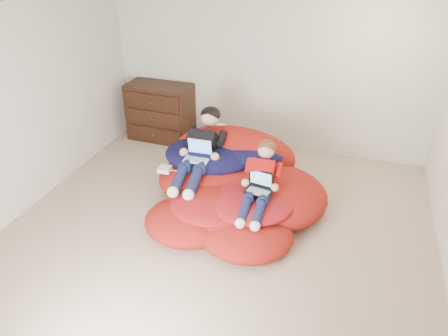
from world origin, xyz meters
The scene contains 9 objects.
room_shell centered at (0.00, 0.00, 0.22)m, with size 5.10×5.10×2.77m.
dresser centered at (-1.74, 2.22, 0.48)m, with size 1.08×0.62×0.95m.
beanbag_pile centered at (-0.01, 0.66, 0.26)m, with size 2.29×2.27×0.85m.
cream_pillow centered at (-0.47, 1.47, 0.62)m, with size 0.39×0.25×0.25m, color white.
older_boy centered at (-0.49, 0.83, 0.69)m, with size 0.36×1.32×0.76m.
younger_boy centered at (0.42, 0.36, 0.63)m, with size 0.30×1.00×0.70m.
laptop_white centered at (-0.49, 0.69, 0.64)m, with size 0.32×0.26×0.24m.
laptop_black centered at (0.42, 0.30, 0.56)m, with size 0.33×0.28×0.23m.
power_adapter centered at (-0.90, 0.55, 0.42)m, with size 0.16×0.16×0.06m, color white.
Camera 1 is at (1.35, -3.96, 3.23)m, focal length 35.00 mm.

